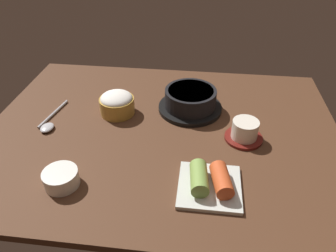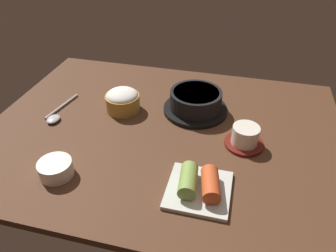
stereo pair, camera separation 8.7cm
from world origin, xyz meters
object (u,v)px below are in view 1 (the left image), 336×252
object	(u,v)px
stone_pot	(190,100)
spoon	(49,123)
tea_cup_with_saucer	(245,131)
side_bowl_near	(61,178)
rice_bowl	(117,103)
kimchi_plate	(210,182)

from	to	relation	value
stone_pot	spoon	size ratio (longest dim) A/B	1.13
tea_cup_with_saucer	side_bowl_near	bearing A→B (deg)	-152.55
side_bowl_near	spoon	xyz separation A→B (cm)	(-12.81, 22.03, -1.43)
stone_pot	side_bowl_near	size ratio (longest dim) A/B	2.43
stone_pot	side_bowl_near	xyz separation A→B (cm)	(-27.12, -35.12, -1.29)
tea_cup_with_saucer	spoon	bearing A→B (deg)	-179.92
rice_bowl	spoon	xyz separation A→B (cm)	(-18.16, -8.52, -2.87)
tea_cup_with_saucer	spoon	world-z (taller)	tea_cup_with_saucer
tea_cup_with_saucer	kimchi_plate	bearing A→B (deg)	-114.93
spoon	rice_bowl	bearing A→B (deg)	25.13
kimchi_plate	rice_bowl	bearing A→B (deg)	135.61
side_bowl_near	spoon	world-z (taller)	side_bowl_near
stone_pot	kimchi_plate	xyz separation A→B (cm)	(6.50, -32.25, -1.41)
tea_cup_with_saucer	kimchi_plate	size ratio (longest dim) A/B	0.73
tea_cup_with_saucer	spoon	size ratio (longest dim) A/B	0.60
stone_pot	tea_cup_with_saucer	xyz separation A→B (cm)	(15.45, -13.01, -0.67)
side_bowl_near	rice_bowl	bearing A→B (deg)	80.07
stone_pot	spoon	bearing A→B (deg)	-161.84
rice_bowl	side_bowl_near	bearing A→B (deg)	-99.93
side_bowl_near	tea_cup_with_saucer	bearing A→B (deg)	27.45
kimchi_plate	side_bowl_near	world-z (taller)	kimchi_plate
rice_bowl	side_bowl_near	size ratio (longest dim) A/B	1.30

